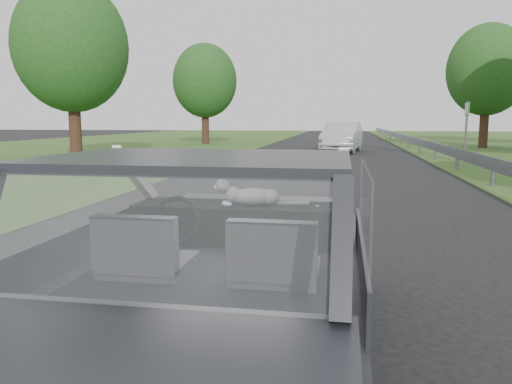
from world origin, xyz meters
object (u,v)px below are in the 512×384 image
at_px(subject_car, 219,262).
at_px(highway_sign, 466,130).
at_px(cat, 253,196).
at_px(other_car, 342,137).

xyz_separation_m(subject_car, highway_sign, (5.81, 19.20, 0.45)).
xyz_separation_m(cat, other_car, (0.56, 22.16, -0.31)).
distance_m(other_car, highway_sign, 6.25).
relative_size(subject_car, cat, 7.85).
height_order(cat, other_car, other_car).
bearing_deg(cat, highway_sign, 59.06).
bearing_deg(other_car, cat, -84.39).
height_order(other_car, highway_sign, highway_sign).
xyz_separation_m(subject_car, other_car, (0.68, 22.75, 0.04)).
distance_m(subject_car, cat, 0.69).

